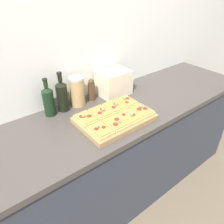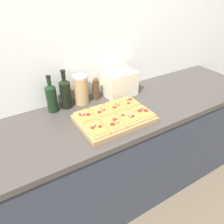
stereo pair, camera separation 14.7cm
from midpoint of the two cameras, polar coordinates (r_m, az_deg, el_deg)
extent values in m
plane|color=brown|center=(2.05, 7.25, -26.62)|extent=(12.00, 12.00, 0.00)
cube|color=silver|center=(1.70, -4.28, 15.28)|extent=(6.00, 0.06, 2.50)
cube|color=#333842|center=(1.86, 2.00, -12.58)|extent=(2.60, 0.64, 0.87)
cube|color=#423D38|center=(1.57, 2.31, -0.82)|extent=(2.63, 0.67, 0.04)
cube|color=#A37A4C|center=(1.47, 3.48, -1.83)|extent=(0.49, 0.34, 0.03)
cube|color=tan|center=(1.44, -4.16, -1.49)|extent=(0.11, 0.15, 0.02)
cube|color=#D6843D|center=(1.43, -4.18, -1.02)|extent=(0.10, 0.14, 0.01)
cylinder|color=maroon|center=(1.43, -5.24, -0.73)|extent=(0.03, 0.03, 0.00)
cylinder|color=maroon|center=(1.43, -3.30, -0.74)|extent=(0.03, 0.03, 0.00)
sphere|color=#937A5B|center=(1.42, -4.77, -0.59)|extent=(0.02, 0.02, 0.02)
cube|color=tan|center=(1.48, -0.13, -0.17)|extent=(0.11, 0.15, 0.02)
cube|color=#D6843D|center=(1.48, -0.13, 0.29)|extent=(0.10, 0.14, 0.01)
cylinder|color=maroon|center=(1.45, -0.41, -0.11)|extent=(0.03, 0.03, 0.00)
cylinder|color=maroon|center=(1.49, 0.35, 0.89)|extent=(0.03, 0.03, 0.00)
sphere|color=#937A5B|center=(1.46, 0.52, 0.76)|extent=(0.03, 0.03, 0.03)
cube|color=tan|center=(1.54, 3.63, 1.07)|extent=(0.11, 0.15, 0.02)
cube|color=#D6843D|center=(1.53, 3.64, 1.52)|extent=(0.10, 0.14, 0.01)
cylinder|color=maroon|center=(1.50, 3.43, 1.17)|extent=(0.03, 0.03, 0.00)
cylinder|color=maroon|center=(1.55, 4.07, 2.07)|extent=(0.03, 0.03, 0.00)
sphere|color=#937A5B|center=(1.52, 4.23, 1.97)|extent=(0.02, 0.02, 0.02)
cube|color=tan|center=(1.60, 7.11, 2.21)|extent=(0.11, 0.15, 0.02)
cube|color=#D6843D|center=(1.59, 7.14, 2.64)|extent=(0.10, 0.14, 0.01)
cylinder|color=maroon|center=(1.56, 7.09, 2.21)|extent=(0.02, 0.02, 0.00)
cylinder|color=maroon|center=(1.61, 7.51, 3.23)|extent=(0.02, 0.02, 0.00)
sphere|color=#937A5B|center=(1.60, 6.70, 3.43)|extent=(0.03, 0.03, 0.03)
cube|color=tan|center=(1.32, -0.87, -4.80)|extent=(0.11, 0.15, 0.02)
cube|color=#D6843D|center=(1.31, -0.88, -4.31)|extent=(0.10, 0.14, 0.01)
cylinder|color=maroon|center=(1.31, -1.93, -4.21)|extent=(0.03, 0.03, 0.00)
cylinder|color=maroon|center=(1.31, 0.06, -3.90)|extent=(0.03, 0.03, 0.00)
sphere|color=#937A5B|center=(1.31, -1.64, -3.55)|extent=(0.02, 0.02, 0.02)
cube|color=tan|center=(1.37, 3.38, -3.24)|extent=(0.11, 0.15, 0.02)
cube|color=#D6843D|center=(1.36, 3.40, -2.76)|extent=(0.10, 0.14, 0.01)
cylinder|color=maroon|center=(1.33, 3.30, -3.33)|extent=(0.03, 0.03, 0.00)
cylinder|color=maroon|center=(1.38, 3.80, -2.05)|extent=(0.03, 0.03, 0.00)
sphere|color=#937A5B|center=(1.35, 4.49, -2.61)|extent=(0.02, 0.02, 0.02)
cube|color=tan|center=(1.43, 7.28, -1.78)|extent=(0.11, 0.15, 0.02)
cube|color=#D6843D|center=(1.42, 7.32, -1.32)|extent=(0.10, 0.14, 0.01)
cylinder|color=maroon|center=(1.43, 5.95, -0.86)|extent=(0.02, 0.02, 0.00)
cylinder|color=maroon|center=(1.42, 8.40, -1.11)|extent=(0.02, 0.02, 0.00)
sphere|color=#937A5B|center=(1.41, 7.89, -0.94)|extent=(0.03, 0.03, 0.03)
cube|color=tan|center=(1.50, 10.85, -0.44)|extent=(0.11, 0.15, 0.02)
cube|color=#D6843D|center=(1.49, 10.91, 0.01)|extent=(0.10, 0.14, 0.01)
cylinder|color=maroon|center=(1.48, 10.04, 0.22)|extent=(0.03, 0.03, 0.00)
cylinder|color=maroon|center=(1.50, 11.66, 0.31)|extent=(0.03, 0.03, 0.00)
sphere|color=#937A5B|center=(1.50, 10.54, 1.02)|extent=(0.03, 0.03, 0.03)
cylinder|color=black|center=(1.58, -12.88, 3.12)|extent=(0.08, 0.08, 0.19)
cone|color=black|center=(1.53, -13.36, 6.61)|extent=(0.08, 0.08, 0.03)
cylinder|color=black|center=(1.51, -13.54, 7.91)|extent=(0.03, 0.03, 0.05)
cylinder|color=black|center=(1.50, -13.68, 8.95)|extent=(0.03, 0.03, 0.01)
cylinder|color=black|center=(1.60, -9.44, 4.29)|extent=(0.08, 0.08, 0.20)
cone|color=black|center=(1.55, -9.81, 7.97)|extent=(0.08, 0.08, 0.03)
cylinder|color=black|center=(1.54, -9.95, 9.35)|extent=(0.03, 0.03, 0.05)
cylinder|color=black|center=(1.53, -10.06, 10.45)|extent=(0.04, 0.04, 0.01)
cylinder|color=tan|center=(1.64, -5.53, 5.49)|extent=(0.11, 0.11, 0.20)
cylinder|color=#B2B2B7|center=(1.60, -5.74, 9.06)|extent=(0.11, 0.11, 0.02)
cylinder|color=#47331E|center=(1.71, -1.75, 5.55)|extent=(0.05, 0.05, 0.14)
sphere|color=#47331E|center=(1.67, -1.80, 8.10)|extent=(0.05, 0.05, 0.05)
cube|color=beige|center=(1.77, 4.33, 7.50)|extent=(0.25, 0.19, 0.20)
cube|color=black|center=(1.68, 6.18, 8.25)|extent=(0.20, 0.01, 0.06)
cube|color=black|center=(1.84, 7.85, 8.66)|extent=(0.02, 0.02, 0.02)
camera|label=1|loc=(0.07, -87.14, 1.81)|focal=35.00mm
camera|label=2|loc=(0.07, 92.86, -1.81)|focal=35.00mm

